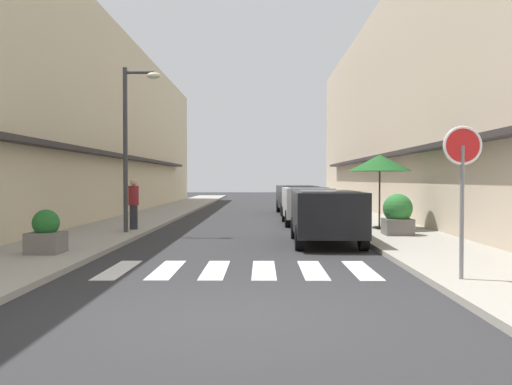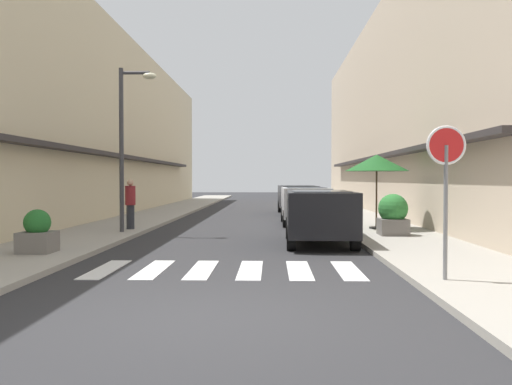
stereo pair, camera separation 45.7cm
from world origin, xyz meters
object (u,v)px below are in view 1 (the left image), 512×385
Objects in this scene: planter_midblock at (398,214)px; parked_car_near at (326,211)px; street_lamp at (131,131)px; planter_corner at (46,234)px; parked_car_far at (296,196)px; round_street_sign at (462,162)px; cafe_umbrella at (380,163)px; pedestrian_walking_near at (134,203)px; parked_car_mid at (306,201)px.

parked_car_near is at bearing -149.36° from planter_midblock.
street_lamp is 5.51m from planter_corner.
parked_car_far is 1.72× the size of round_street_sign.
round_street_sign is (1.56, -18.18, 1.14)m from parked_car_far.
cafe_umbrella is at bearing 85.83° from round_street_sign.
street_lamp reaches higher than parked_car_far.
parked_car_far is 11.28m from pedestrian_walking_near.
planter_midblock is at bearing 83.91° from round_street_sign.
street_lamp is (-5.84, -4.21, 2.36)m from parked_car_mid.
parked_car_near is 6.30m from parked_car_mid.
pedestrian_walking_near is at bearing 153.56° from parked_car_near.
parked_car_mid is 3.90m from cafe_umbrella.
round_street_sign reaches higher than parked_car_mid.
cafe_umbrella is at bearing 34.47° from planter_corner.
parked_car_near and parked_car_mid have the same top height.
planter_midblock is 8.47m from pedestrian_walking_near.
parked_car_far is (0.00, 12.53, 0.00)m from parked_car_near.
planter_corner is (-6.61, -8.95, -0.36)m from parked_car_mid.
parked_car_mid is 0.89× the size of parked_car_far.
cafe_umbrella is 2.59m from planter_midblock.
parked_car_far is 9.49m from cafe_umbrella.
pedestrian_walking_near is (-8.31, 1.62, 0.26)m from planter_midblock.
parked_car_far is 0.85× the size of street_lamp.
pedestrian_walking_near reaches higher than parked_car_mid.
planter_corner is 0.59× the size of pedestrian_walking_near.
round_street_sign is at bearing -96.09° from planter_midblock.
pedestrian_walking_near is at bearing -122.17° from parked_car_far.
round_street_sign is at bearing -20.16° from planter_corner.
parked_car_mid is 5.45m from planter_midblock.
parked_car_mid is 7.58m from street_lamp.
parked_car_near is 6.63m from street_lamp.
planter_corner is at bearing 159.84° from round_street_sign.
round_street_sign is 9.08m from cafe_umbrella.
planter_midblock is 0.74× the size of pedestrian_walking_near.
street_lamp is at bearing -144.19° from parked_car_mid.
parked_car_far is at bearing 101.65° from planter_midblock.
street_lamp is 2.47m from pedestrian_walking_near.
pedestrian_walking_near reaches higher than planter_corner.
planter_corner is (-6.61, -2.65, -0.36)m from parked_car_near.
parked_car_near is 2.68m from planter_midblock.
round_street_sign reaches higher than pedestrian_walking_near.
parked_car_near is at bearing -123.04° from cafe_umbrella.
planter_midblock is (8.14, -0.72, -2.55)m from street_lamp.
planter_corner is 5.68m from pedestrian_walking_near.
planter_corner is at bearing -113.52° from parked_car_far.
parked_car_far is 12.20m from street_lamp.
parked_car_far is at bearing 94.89° from round_street_sign.
cafe_umbrella is (0.66, 9.05, 0.25)m from round_street_sign.
street_lamp is at bearing 80.78° from planter_corner.
planter_corner is at bearing -126.44° from parked_car_mid.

